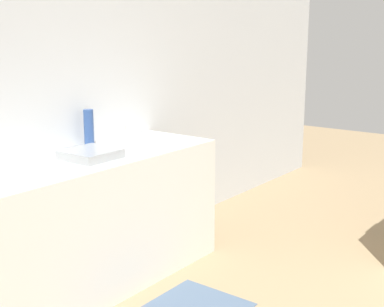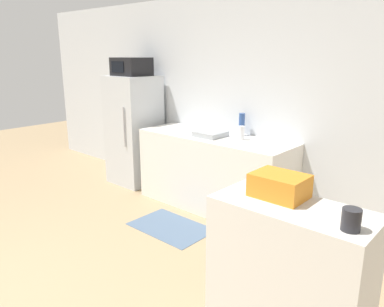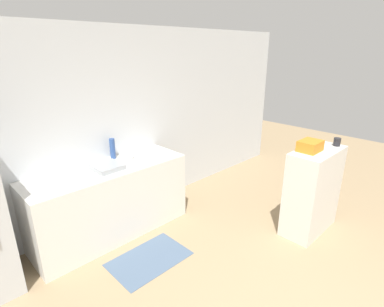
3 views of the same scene
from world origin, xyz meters
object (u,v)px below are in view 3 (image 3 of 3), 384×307
basket (310,146)px  jar (337,142)px  bottle_short (130,154)px  bottle_tall (112,149)px

basket → jar: size_ratio=2.78×
bottle_short → jar: bearing=-45.1°
bottle_tall → basket: (1.58, -1.94, 0.13)m
jar → bottle_short: bearing=134.9°
bottle_tall → basket: size_ratio=0.94×
bottle_tall → bottle_short: (0.13, -0.20, -0.06)m
bottle_tall → jar: (2.02, -2.10, 0.12)m
bottle_tall → jar: 2.91m
bottle_tall → basket: bearing=-51.0°
bottle_short → jar: size_ratio=1.55×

